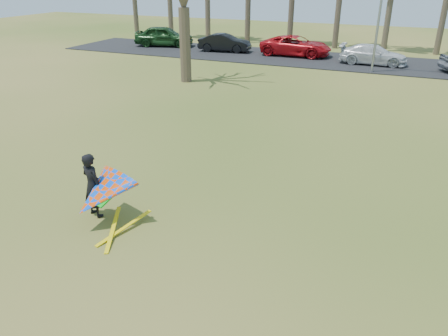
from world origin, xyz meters
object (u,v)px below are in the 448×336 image
at_px(car_1, 225,43).
at_px(kite_flyer, 100,193).
at_px(car_3, 373,55).
at_px(streetlight, 384,0).
at_px(car_2, 296,46).
at_px(car_0, 164,36).

relative_size(car_1, kite_flyer, 1.76).
distance_m(car_1, car_3, 11.68).
xyz_separation_m(streetlight, car_3, (-0.39, 2.54, -3.74)).
distance_m(car_1, kite_flyer, 26.58).
distance_m(streetlight, car_2, 8.16).
xyz_separation_m(car_0, kite_flyer, (13.23, -26.04, -0.06)).
relative_size(car_1, car_3, 0.91).
xyz_separation_m(car_3, kite_flyer, (-4.33, -24.75, 0.13)).
relative_size(car_2, car_3, 1.17).
bearing_deg(streetlight, car_2, 149.03).
xyz_separation_m(car_2, car_3, (5.86, -1.21, -0.08)).
bearing_deg(streetlight, car_3, 98.76).
height_order(car_1, car_2, car_2).
xyz_separation_m(car_1, kite_flyer, (7.32, -25.55, 0.10)).
relative_size(car_0, kite_flyer, 2.10).
bearing_deg(kite_flyer, car_2, 93.38).
relative_size(streetlight, kite_flyer, 3.35).
height_order(streetlight, car_1, streetlight).
distance_m(car_2, car_3, 5.98).
height_order(streetlight, car_3, streetlight).
distance_m(car_2, kite_flyer, 26.00).
bearing_deg(car_2, kite_flyer, -175.73).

